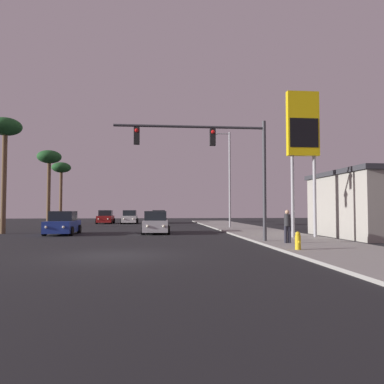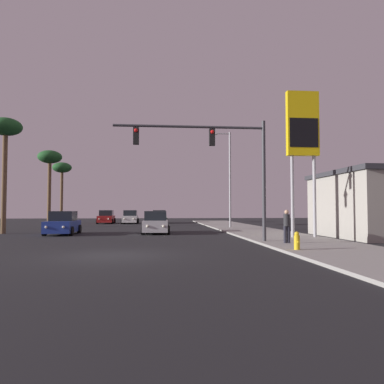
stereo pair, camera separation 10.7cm
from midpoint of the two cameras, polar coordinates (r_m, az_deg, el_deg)
name	(u,v)px [view 1 (the left image)]	position (r m, az deg, el deg)	size (l,w,h in m)	color
ground_plane	(114,255)	(15.27, -12.02, -9.44)	(120.00, 120.00, 0.00)	black
sidewalk_right	(271,235)	(26.31, 11.81, -6.41)	(5.00, 60.00, 0.12)	gray
car_red	(106,217)	(48.58, -13.09, -3.80)	(2.04, 4.32, 1.68)	maroon
car_green	(159,217)	(48.70, -5.15, -3.86)	(2.04, 4.32, 1.68)	#195933
car_blue	(63,224)	(28.56, -19.19, -4.61)	(2.04, 4.32, 1.68)	navy
car_silver	(156,223)	(28.33, -5.67, -4.76)	(2.04, 4.33, 1.68)	#B7B7BC
car_white	(130,217)	(48.04, -9.54, -3.85)	(2.04, 4.31, 1.68)	silver
traffic_light_mast	(221,154)	(20.18, 4.26, 5.77)	(8.16, 0.36, 6.50)	#38383D
street_lamp	(228,174)	(35.50, 5.47, 2.71)	(1.74, 0.24, 9.00)	#99999E
gas_station_sign	(303,132)	(24.41, 16.42, 8.81)	(2.00, 0.42, 9.00)	#99999E
fire_hydrant	(298,241)	(16.52, 15.66, -7.18)	(0.24, 0.34, 0.76)	gold
pedestrian_on_sidewalk	(287,225)	(19.52, 14.18, -4.87)	(0.34, 0.32, 1.67)	#23232D
palm_tree_mid	(49,161)	(40.85, -21.00, 4.49)	(2.40, 2.40, 7.81)	brown
palm_tree_near	(5,133)	(31.72, -26.68, 8.05)	(2.40, 2.40, 8.69)	brown
palm_tree_far	(61,170)	(50.78, -19.36, 3.11)	(2.40, 2.40, 7.81)	brown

